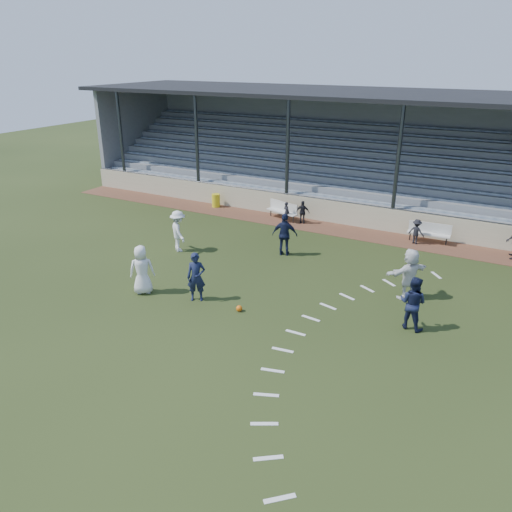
{
  "coord_description": "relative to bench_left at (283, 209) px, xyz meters",
  "views": [
    {
      "loc": [
        8.52,
        -13.22,
        8.62
      ],
      "look_at": [
        0.0,
        2.5,
        1.3
      ],
      "focal_mm": 35.0,
      "sensor_mm": 36.0,
      "label": 1
    }
  ],
  "objects": [
    {
      "name": "ground",
      "position": [
        2.8,
        -10.79,
        -0.58
      ],
      "size": [
        90.0,
        90.0,
        0.0
      ],
      "primitive_type": "plane",
      "color": "#263315",
      "rests_on": "ground"
    },
    {
      "name": "cinder_track",
      "position": [
        2.8,
        -0.29,
        -0.57
      ],
      "size": [
        34.0,
        2.0,
        0.02
      ],
      "primitive_type": "cube",
      "color": "brown",
      "rests_on": "ground"
    },
    {
      "name": "retaining_wall",
      "position": [
        2.8,
        0.76,
        0.02
      ],
      "size": [
        34.0,
        0.18,
        1.2
      ],
      "primitive_type": "cube",
      "color": "#C2B795",
      "rests_on": "ground"
    },
    {
      "name": "bench_left",
      "position": [
        0.0,
        0.0,
        0.0
      ],
      "size": [
        2.03,
        1.04,
        0.95
      ],
      "rotation": [
        0.0,
        0.0,
        -0.3
      ],
      "color": "beige",
      "rests_on": "cinder_track"
    },
    {
      "name": "bench_right",
      "position": [
        7.84,
        0.1,
        0.0
      ],
      "size": [
        2.02,
        0.55,
        0.95
      ],
      "rotation": [
        0.0,
        0.0,
        0.05
      ],
      "color": "beige",
      "rests_on": "cinder_track"
    },
    {
      "name": "trash_bin",
      "position": [
        -4.53,
        0.2,
        -0.18
      ],
      "size": [
        0.49,
        0.49,
        0.78
      ],
      "primitive_type": "cylinder",
      "color": "gold",
      "rests_on": "cinder_track"
    },
    {
      "name": "football",
      "position": [
        3.25,
        -10.39,
        -0.47
      ],
      "size": [
        0.22,
        0.22,
        0.22
      ],
      "primitive_type": "sphere",
      "color": "orange",
      "rests_on": "ground"
    },
    {
      "name": "player_white_lead",
      "position": [
        -0.76,
        -10.84,
        0.38
      ],
      "size": [
        1.12,
        1.06,
        1.92
      ],
      "primitive_type": "imported",
      "rotation": [
        0.0,
        0.0,
        3.8
      ],
      "color": "white",
      "rests_on": "ground"
    },
    {
      "name": "player_navy_lead",
      "position": [
        1.42,
        -10.37,
        0.35
      ],
      "size": [
        0.81,
        0.73,
        1.87
      ],
      "primitive_type": "imported",
      "rotation": [
        0.0,
        0.0,
        0.51
      ],
      "color": "#141A37",
      "rests_on": "ground"
    },
    {
      "name": "player_navy_mid",
      "position": [
        8.89,
        -8.64,
        0.35
      ],
      "size": [
        1.02,
        0.86,
        1.87
      ],
      "primitive_type": "imported",
      "rotation": [
        0.0,
        0.0,
        2.96
      ],
      "color": "#141A37",
      "rests_on": "ground"
    },
    {
      "name": "player_white_wing",
      "position": [
        -2.19,
        -6.62,
        0.38
      ],
      "size": [
        1.43,
        1.32,
        1.93
      ],
      "primitive_type": "imported",
      "rotation": [
        0.0,
        0.0,
        2.49
      ],
      "color": "white",
      "rests_on": "ground"
    },
    {
      "name": "player_navy_wing",
      "position": [
        2.36,
        -4.74,
        0.39
      ],
      "size": [
        1.23,
        0.78,
        1.96
      ],
      "primitive_type": "imported",
      "rotation": [
        0.0,
        0.0,
        3.43
      ],
      "color": "#141A37",
      "rests_on": "ground"
    },
    {
      "name": "player_white_back",
      "position": [
        8.29,
        -6.44,
        0.4
      ],
      "size": [
        1.56,
        1.82,
        1.97
      ],
      "primitive_type": "imported",
      "rotation": [
        0.0,
        0.0,
        4.08
      ],
      "color": "white",
      "rests_on": "ground"
    },
    {
      "name": "sub_left_near",
      "position": [
        0.42,
        -0.41,
        -0.0
      ],
      "size": [
        0.48,
        0.41,
        1.12
      ],
      "primitive_type": "imported",
      "rotation": [
        0.0,
        0.0,
        2.72
      ],
      "color": "black",
      "rests_on": "cinder_track"
    },
    {
      "name": "sub_left_far",
      "position": [
        1.29,
        -0.22,
        0.06
      ],
      "size": [
        0.78,
        0.45,
        1.25
      ],
      "primitive_type": "imported",
      "rotation": [
        0.0,
        0.0,
        3.35
      ],
      "color": "black",
      "rests_on": "cinder_track"
    },
    {
      "name": "sub_right",
      "position": [
        7.33,
        -0.44,
        0.04
      ],
      "size": [
        0.87,
        0.62,
        1.22
      ],
      "primitive_type": "imported",
      "rotation": [
        0.0,
        0.0,
        2.91
      ],
      "color": "black",
      "rests_on": "cinder_track"
    },
    {
      "name": "grandstand",
      "position": [
        2.81,
        5.47,
        1.62
      ],
      "size": [
        34.6,
        9.0,
        6.61
      ],
      "color": "gray",
      "rests_on": "ground"
    },
    {
      "name": "penalty_arc",
      "position": [
        6.92,
        -10.79,
        -0.58
      ],
      "size": [
        3.89,
        14.63,
        0.01
      ],
      "color": "white",
      "rests_on": "ground"
    }
  ]
}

